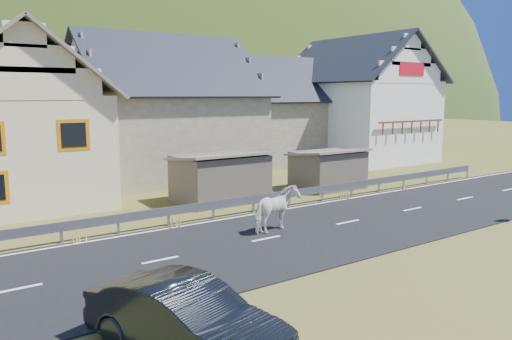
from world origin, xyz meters
TOP-DOWN VIEW (x-y plane):
  - ground at (0.00, 0.00)m, footprint 160.00×160.00m
  - road at (0.00, 0.00)m, footprint 60.00×7.00m
  - lane_markings at (0.00, 0.00)m, footprint 60.00×6.60m
  - guardrail at (-0.00, 3.68)m, footprint 28.10×0.09m
  - shed_left at (-2.00, 6.50)m, footprint 4.30×3.30m
  - shed_right at (4.50, 6.00)m, footprint 3.80×2.90m
  - house_cream at (-10.00, 12.00)m, footprint 7.80×9.80m
  - house_stone_a at (-1.00, 15.00)m, footprint 10.80×9.80m
  - house_stone_b at (9.00, 17.00)m, footprint 9.80×8.80m
  - house_white at (15.00, 14.00)m, footprint 8.80×10.80m
  - horse at (-3.11, 0.59)m, footprint 1.37×2.13m
  - car at (-9.89, -5.44)m, footprint 2.90×4.71m

SIDE VIEW (x-z plane):
  - ground at x=0.00m, z-range 0.00..0.00m
  - road at x=0.00m, z-range 0.00..0.04m
  - lane_markings at x=0.00m, z-range 0.04..0.05m
  - guardrail at x=0.00m, z-range 0.19..0.94m
  - car at x=-9.89m, z-range 0.00..1.47m
  - horse at x=-3.11m, z-range 0.04..1.70m
  - shed_right at x=4.50m, z-range -0.10..2.10m
  - shed_left at x=-2.00m, z-range -0.10..2.30m
  - house_stone_b at x=9.00m, z-range 0.19..8.29m
  - house_cream at x=-10.00m, z-range 0.21..8.51m
  - house_stone_a at x=-1.00m, z-range 0.18..9.08m
  - house_white at x=15.00m, z-range 0.21..9.91m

